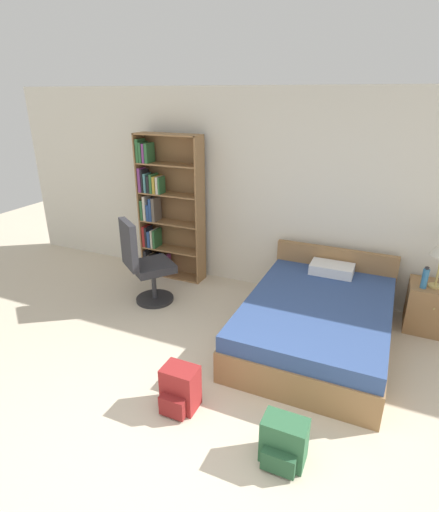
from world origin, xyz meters
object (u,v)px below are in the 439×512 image
office_chair (144,265)px  water_bottle (425,278)px  backpack_green (284,442)px  bookshelf (163,211)px  bed (318,319)px  backpack_red (180,389)px  nightstand (431,307)px

office_chair → water_bottle: 3.23m
backpack_green → office_chair: bearing=144.4°
office_chair → bookshelf: bearing=104.7°
bed → backpack_red: (-0.86, -1.49, -0.07)m
nightstand → backpack_red: size_ratio=1.39×
backpack_green → nightstand: bearing=66.9°
backpack_green → backpack_red: backpack_red is taller
backpack_green → backpack_red: 0.97m
backpack_green → water_bottle: bearing=68.7°
office_chair → backpack_red: 1.98m
bookshelf → backpack_red: size_ratio=5.14×
office_chair → nightstand: 3.39m
backpack_red → bookshelf: bearing=123.5°
nightstand → water_bottle: (-0.13, -0.11, 0.39)m
bed → office_chair: office_chair is taller
bookshelf → water_bottle: bookshelf is taller
bed → office_chair: 2.18m
bed → backpack_green: 1.66m
water_bottle → backpack_green: 2.51m
office_chair → water_bottle: (3.15, 0.68, 0.14)m
nightstand → water_bottle: 0.43m
office_chair → backpack_red: bearing=-48.0°
bookshelf → nightstand: bookshelf is taller
office_chair → nightstand: office_chair is taller
water_bottle → backpack_green: water_bottle is taller
nightstand → backpack_red: nightstand is taller
nightstand → bed: bearing=-146.1°
bookshelf → office_chair: bearing=-75.3°
backpack_green → backpack_red: size_ratio=0.91×
nightstand → backpack_red: bearing=-131.4°
water_bottle → backpack_red: (-1.85, -2.13, -0.48)m
water_bottle → backpack_green: bearing=-111.3°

